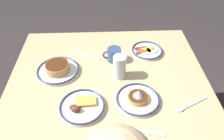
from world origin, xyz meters
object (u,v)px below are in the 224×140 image
object	(u,v)px
plate_near_main	(58,69)
plate_center_pancakes	(147,51)
butter_knife	(141,131)
fork_near	(87,55)
plate_far_side	(138,99)
plate_far_companion	(82,106)
coffee_mug	(114,54)
tea_spoon	(188,106)
drinking_glass	(119,68)

from	to	relation	value
plate_near_main	plate_center_pancakes	world-z (taller)	plate_near_main
plate_near_main	butter_knife	xyz separation A→B (m)	(-0.45, 0.44, -0.02)
fork_near	plate_far_side	bearing A→B (deg)	124.76
plate_far_companion	coffee_mug	world-z (taller)	coffee_mug
plate_far_companion	butter_knife	distance (m)	0.33
plate_near_main	fork_near	distance (m)	0.24
coffee_mug	tea_spoon	bearing A→B (deg)	132.22
tea_spoon	plate_center_pancakes	bearing A→B (deg)	-73.90
plate_far_companion	drinking_glass	bearing A→B (deg)	-131.72
plate_far_side	butter_knife	world-z (taller)	plate_far_side
plate_center_pancakes	tea_spoon	xyz separation A→B (m)	(-0.14, 0.48, -0.01)
plate_far_companion	fork_near	size ratio (longest dim) A/B	1.31
plate_far_companion	fork_near	xyz separation A→B (m)	(-0.01, -0.45, -0.01)
plate_center_pancakes	drinking_glass	bearing A→B (deg)	48.61
plate_center_pancakes	plate_far_companion	size ratio (longest dim) A/B	0.88
plate_center_pancakes	butter_knife	size ratio (longest dim) A/B	0.95
plate_center_pancakes	tea_spoon	bearing A→B (deg)	106.10
plate_center_pancakes	coffee_mug	bearing A→B (deg)	18.33
coffee_mug	tea_spoon	size ratio (longest dim) A/B	0.63
plate_far_side	tea_spoon	xyz separation A→B (m)	(-0.26, 0.05, -0.01)
plate_near_main	plate_far_companion	world-z (taller)	plate_near_main
butter_knife	plate_far_companion	bearing A→B (deg)	-27.93
drinking_glass	fork_near	bearing A→B (deg)	-46.53
plate_near_main	tea_spoon	bearing A→B (deg)	157.07
plate_center_pancakes	plate_far_side	xyz separation A→B (m)	(0.12, 0.43, 0.00)
plate_far_side	coffee_mug	bearing A→B (deg)	-72.88
plate_center_pancakes	drinking_glass	size ratio (longest dim) A/B	1.43
coffee_mug	fork_near	distance (m)	0.19
plate_far_companion	plate_far_side	distance (m)	0.30
plate_far_companion	coffee_mug	distance (m)	0.44
plate_near_main	drinking_glass	distance (m)	0.38
plate_center_pancakes	coffee_mug	world-z (taller)	coffee_mug
plate_far_side	tea_spoon	size ratio (longest dim) A/B	1.23
plate_center_pancakes	plate_far_side	size ratio (longest dim) A/B	0.90
plate_far_companion	plate_far_side	world-z (taller)	plate_far_side
plate_near_main	plate_far_companion	distance (m)	0.33
drinking_glass	plate_center_pancakes	bearing A→B (deg)	-131.39
plate_far_companion	plate_far_side	size ratio (longest dim) A/B	1.02
plate_far_side	fork_near	world-z (taller)	plate_far_side
plate_near_main	coffee_mug	size ratio (longest dim) A/B	2.17
drinking_glass	tea_spoon	xyz separation A→B (m)	(-0.34, 0.25, -0.06)
plate_far_companion	butter_knife	world-z (taller)	plate_far_companion
plate_near_main	plate_far_side	world-z (taller)	plate_far_side
plate_far_companion	tea_spoon	size ratio (longest dim) A/B	1.26
plate_near_main	plate_far_side	xyz separation A→B (m)	(-0.46, 0.25, -0.01)
drinking_glass	fork_near	size ratio (longest dim) A/B	0.81
plate_center_pancakes	fork_near	size ratio (longest dim) A/B	1.15
plate_center_pancakes	plate_near_main	bearing A→B (deg)	17.20
plate_far_companion	butter_knife	bearing A→B (deg)	152.07
drinking_glass	tea_spoon	distance (m)	0.43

